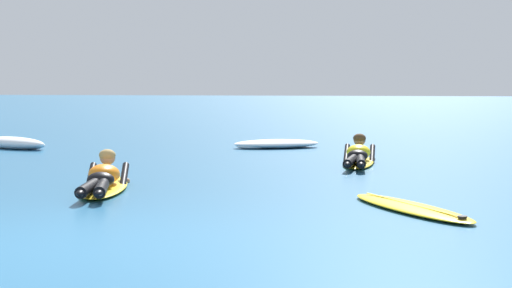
{
  "coord_description": "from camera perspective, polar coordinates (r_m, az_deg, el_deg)",
  "views": [
    {
      "loc": [
        2.75,
        -6.74,
        1.4
      ],
      "look_at": [
        0.72,
        5.94,
        0.43
      ],
      "focal_mm": 58.96,
      "sensor_mm": 36.0,
      "label": 1
    }
  ],
  "objects": [
    {
      "name": "surfer_far",
      "position": [
        14.06,
        6.94,
        -0.86
      ],
      "size": [
        0.53,
        2.66,
        0.55
      ],
      "color": "yellow",
      "rests_on": "ground"
    },
    {
      "name": "surfer_near",
      "position": [
        10.86,
        -10.34,
        -2.45
      ],
      "size": [
        1.04,
        2.6,
        0.55
      ],
      "color": "yellow",
      "rests_on": "ground"
    },
    {
      "name": "drifting_surfboard",
      "position": [
        9.23,
        10.51,
        -4.27
      ],
      "size": [
        1.57,
        2.18,
        0.16
      ],
      "color": "yellow",
      "rests_on": "ground"
    },
    {
      "name": "whitewater_mid_right",
      "position": [
        17.99,
        -16.24,
        0.06
      ],
      "size": [
        1.89,
        1.24,
        0.25
      ],
      "color": "white",
      "rests_on": "ground"
    },
    {
      "name": "whitewater_front",
      "position": [
        17.48,
        1.4,
        0.01
      ],
      "size": [
        1.99,
        1.47,
        0.18
      ],
      "color": "white",
      "rests_on": "ground"
    },
    {
      "name": "ground_plane",
      "position": [
        17.03,
        -0.24,
        -0.39
      ],
      "size": [
        120.0,
        120.0,
        0.0
      ],
      "primitive_type": "plane",
      "color": "#235B84"
    }
  ]
}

